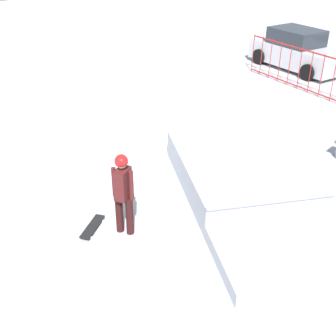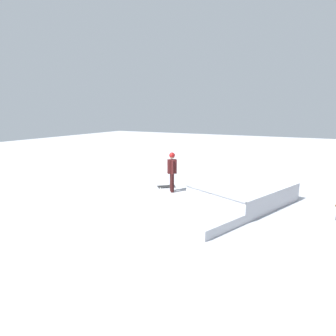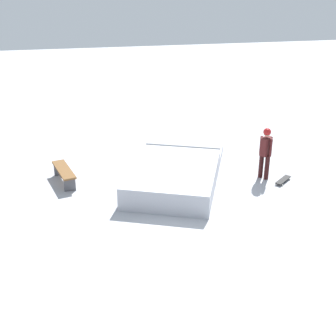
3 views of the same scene
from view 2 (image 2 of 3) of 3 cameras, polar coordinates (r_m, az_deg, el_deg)
The scene contains 4 objects.
ground_plane at distance 11.78m, azimuth 16.52°, elevation -5.32°, with size 60.00×60.00×0.00m, color #A8AAB2.
skate_ramp at distance 10.26m, azimuth 14.41°, elevation -5.89°, with size 5.98×4.47×0.74m.
skater at distance 11.35m, azimuth 0.87°, elevation -0.21°, with size 0.40×0.44×1.73m.
skateboard at distance 12.17m, azimuth -0.41°, elevation -3.91°, with size 0.67×0.74×0.09m.
Camera 2 is at (11.11, 2.02, 3.36)m, focal length 28.32 mm.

